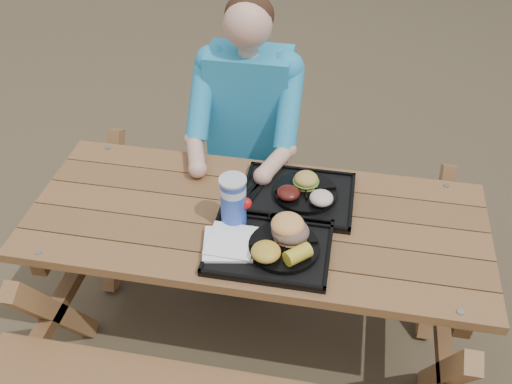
# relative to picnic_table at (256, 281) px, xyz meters

# --- Properties ---
(ground) EXTENTS (60.00, 60.00, 0.00)m
(ground) POSITION_rel_picnic_table_xyz_m (0.00, 0.00, -0.38)
(ground) COLOR #999999
(ground) RESTS_ON ground
(picnic_table) EXTENTS (1.80, 1.49, 0.75)m
(picnic_table) POSITION_rel_picnic_table_xyz_m (0.00, 0.00, 0.00)
(picnic_table) COLOR #999999
(picnic_table) RESTS_ON ground
(tray_near) EXTENTS (0.45, 0.35, 0.02)m
(tray_near) POSITION_rel_picnic_table_xyz_m (0.08, -0.17, 0.39)
(tray_near) COLOR black
(tray_near) RESTS_ON picnic_table
(tray_far) EXTENTS (0.45, 0.35, 0.02)m
(tray_far) POSITION_rel_picnic_table_xyz_m (0.15, 0.14, 0.39)
(tray_far) COLOR black
(tray_far) RESTS_ON picnic_table
(plate_near) EXTENTS (0.26, 0.26, 0.02)m
(plate_near) POSITION_rel_picnic_table_xyz_m (0.13, -0.17, 0.41)
(plate_near) COLOR black
(plate_near) RESTS_ON tray_near
(plate_far) EXTENTS (0.26, 0.26, 0.02)m
(plate_far) POSITION_rel_picnic_table_xyz_m (0.18, 0.15, 0.41)
(plate_far) COLOR black
(plate_far) RESTS_ON tray_far
(napkin_stack) EXTENTS (0.21, 0.21, 0.02)m
(napkin_stack) POSITION_rel_picnic_table_xyz_m (-0.07, -0.19, 0.41)
(napkin_stack) COLOR white
(napkin_stack) RESTS_ON tray_near
(soda_cup) EXTENTS (0.10, 0.10, 0.20)m
(soda_cup) POSITION_rel_picnic_table_xyz_m (-0.08, -0.06, 0.49)
(soda_cup) COLOR #183EB9
(soda_cup) RESTS_ON tray_near
(condiment_bbq) EXTENTS (0.04, 0.04, 0.03)m
(condiment_bbq) POSITION_rel_picnic_table_xyz_m (0.08, -0.03, 0.41)
(condiment_bbq) COLOR black
(condiment_bbq) RESTS_ON tray_near
(condiment_mustard) EXTENTS (0.05, 0.05, 0.03)m
(condiment_mustard) POSITION_rel_picnic_table_xyz_m (0.15, -0.03, 0.41)
(condiment_mustard) COLOR yellow
(condiment_mustard) RESTS_ON tray_near
(sandwich) EXTENTS (0.13, 0.13, 0.13)m
(sandwich) POSITION_rel_picnic_table_xyz_m (0.15, -0.12, 0.48)
(sandwich) COLOR #F1A255
(sandwich) RESTS_ON plate_near
(mac_cheese) EXTENTS (0.11, 0.11, 0.05)m
(mac_cheese) POSITION_rel_picnic_table_xyz_m (0.08, -0.24, 0.44)
(mac_cheese) COLOR gold
(mac_cheese) RESTS_ON plate_near
(corn_cob) EXTENTS (0.13, 0.13, 0.06)m
(corn_cob) POSITION_rel_picnic_table_xyz_m (0.19, -0.23, 0.44)
(corn_cob) COLOR gold
(corn_cob) RESTS_ON plate_near
(cutlery_far) EXTENTS (0.07, 0.17, 0.01)m
(cutlery_far) POSITION_rel_picnic_table_xyz_m (-0.02, 0.15, 0.40)
(cutlery_far) COLOR black
(cutlery_far) RESTS_ON tray_far
(burger) EXTENTS (0.10, 0.10, 0.09)m
(burger) POSITION_rel_picnic_table_xyz_m (0.17, 0.19, 0.46)
(burger) COLOR gold
(burger) RESTS_ON plate_far
(baked_beans) EXTENTS (0.09, 0.09, 0.04)m
(baked_beans) POSITION_rel_picnic_table_xyz_m (0.11, 0.10, 0.44)
(baked_beans) COLOR #4E130F
(baked_beans) RESTS_ON plate_far
(potato_salad) EXTENTS (0.09, 0.09, 0.05)m
(potato_salad) POSITION_rel_picnic_table_xyz_m (0.24, 0.09, 0.44)
(potato_salad) COLOR beige
(potato_salad) RESTS_ON plate_far
(diner) EXTENTS (0.48, 0.84, 1.28)m
(diner) POSITION_rel_picnic_table_xyz_m (-0.15, 0.63, 0.27)
(diner) COLOR #19A4B5
(diner) RESTS_ON ground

